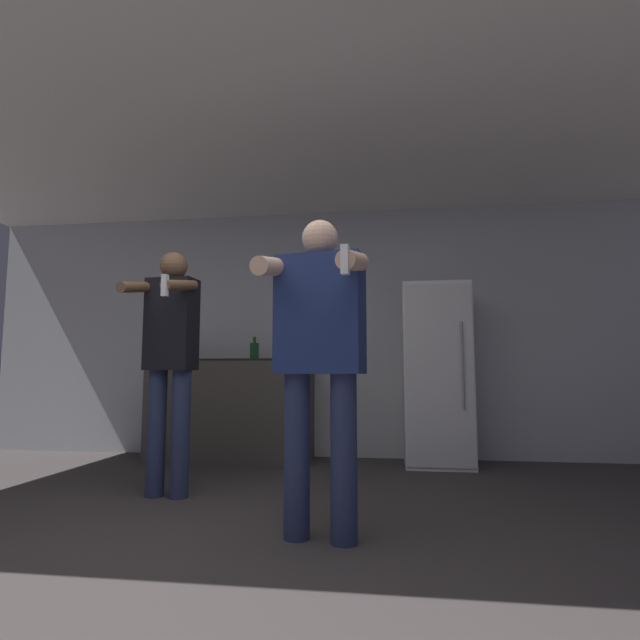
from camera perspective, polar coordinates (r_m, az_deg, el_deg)
The scene contains 10 objects.
ground_plane at distance 2.31m, azimuth -16.79°, elevation -27.29°, with size 14.00×14.00×0.00m, color #383333.
wall_back at distance 5.26m, azimuth -1.73°, elevation -1.41°, with size 7.00×0.06×2.55m.
ceiling_slab at distance 4.05m, azimuth -5.67°, elevation 19.25°, with size 7.00×3.69×0.05m.
refrigerator at distance 4.84m, azimuth 13.12°, elevation -6.04°, with size 0.61×0.67×1.67m.
counter at distance 5.10m, azimuth -10.08°, elevation -9.98°, with size 1.61×0.61×0.98m.
bottle_red_label at distance 4.90m, azimuth -2.44°, elevation -3.56°, with size 0.07×0.07×0.22m.
bottle_green_wine at distance 5.00m, azimuth -7.51°, elevation -3.43°, with size 0.09×0.09×0.24m.
bottle_tall_gin at distance 5.23m, azimuth -14.82°, elevation -3.22°, with size 0.09×0.09×0.29m.
person_woman_foreground at distance 2.61m, azimuth -0.06°, elevation -3.23°, with size 0.58×0.50×1.67m.
person_man_side at distance 3.67m, azimuth -16.75°, elevation -3.68°, with size 0.42×0.53×1.71m.
Camera 1 is at (0.87, -1.97, 0.84)m, focal length 28.00 mm.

